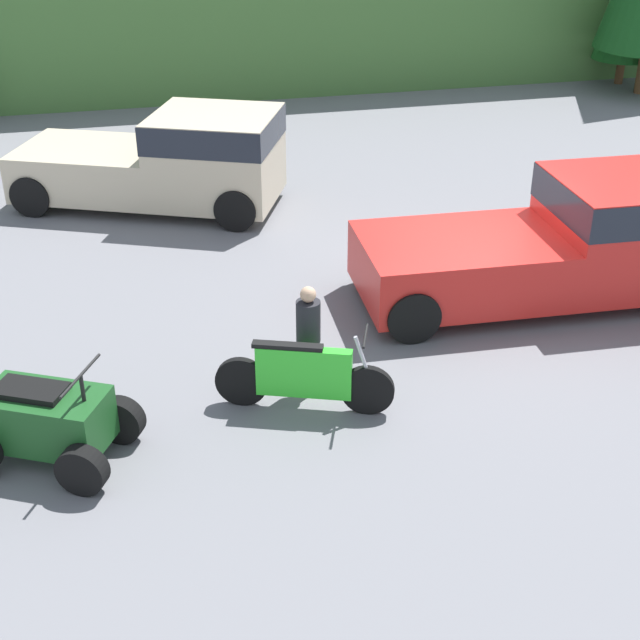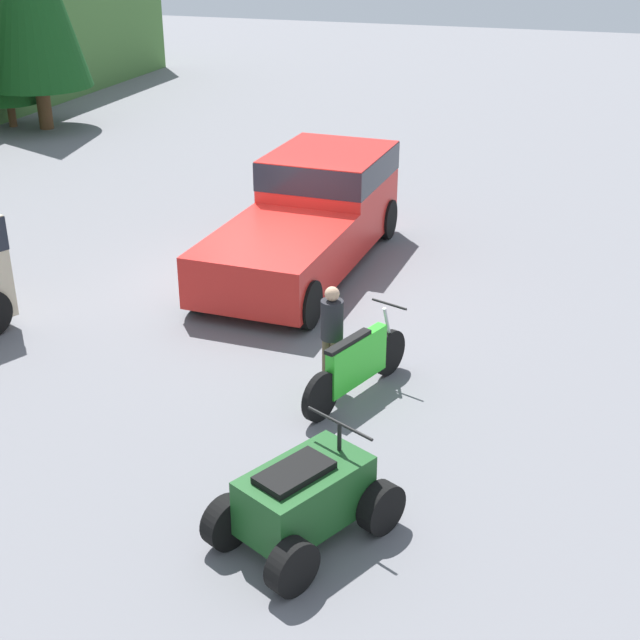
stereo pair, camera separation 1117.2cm
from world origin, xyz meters
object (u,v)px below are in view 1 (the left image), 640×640
pickup_truck_red (574,237)px  rider_person (308,336)px  pickup_truck_second (173,158)px  quad_atv (47,422)px  dirt_bike (304,377)px

pickup_truck_red → rider_person: bearing=-156.4°
pickup_truck_second → quad_atv: bearing=-82.1°
quad_atv → rider_person: 3.53m
pickup_truck_second → rider_person: pickup_truck_second is taller
pickup_truck_second → dirt_bike: 7.96m
dirt_bike → rider_person: size_ratio=1.43×
pickup_truck_red → pickup_truck_second: 8.19m
pickup_truck_second → dirt_bike: bearing=-59.4°
pickup_truck_red → dirt_bike: size_ratio=2.58×
rider_person → quad_atv: bearing=-136.6°
pickup_truck_second → rider_person: size_ratio=3.61×
pickup_truck_second → quad_atv: 8.53m
quad_atv → rider_person: (3.43, 0.74, 0.36)m
dirt_bike → rider_person: rider_person is taller
pickup_truck_second → rider_person: bearing=-57.8°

